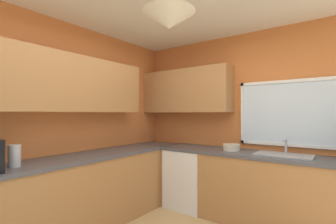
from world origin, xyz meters
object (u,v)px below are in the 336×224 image
kettle (14,156)px  sink_assembly (284,155)px  dishwasher (189,178)px  bowl (231,147)px

kettle → sink_assembly: 2.97m
dishwasher → sink_assembly: (1.33, 0.04, 0.49)m
dishwasher → kettle: size_ratio=4.08×
kettle → bowl: 2.57m
dishwasher → bowl: bearing=2.6°
dishwasher → kettle: kettle is taller
sink_assembly → bowl: 0.66m
kettle → sink_assembly: (1.97, 2.23, -0.10)m
kettle → bowl: size_ratio=0.92×
dishwasher → sink_assembly: sink_assembly is taller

